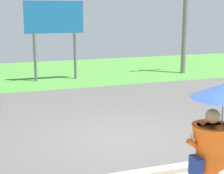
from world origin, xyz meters
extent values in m
cube|color=#565451|center=(0.00, 2.00, -0.05)|extent=(40.00, 8.00, 0.10)
cube|color=#498C37|center=(0.00, 10.00, -0.05)|extent=(40.00, 8.00, 0.10)
cube|color=#B2AD9E|center=(0.00, -2.00, 0.05)|extent=(40.00, 0.24, 0.10)
cone|color=#E55B19|center=(0.10, -3.47, 0.73)|extent=(0.60, 0.60, 1.45)
cylinder|color=#E55B19|center=(0.10, -3.47, 1.12)|extent=(0.44, 0.44, 0.65)
sphere|color=tan|center=(0.10, -3.47, 1.59)|extent=(0.22, 0.22, 0.22)
cylinder|color=#E55B19|center=(-0.16, -3.45, 1.16)|extent=(0.29, 0.08, 0.24)
cylinder|color=gray|center=(0.27, -3.47, 1.62)|extent=(0.02, 0.02, 0.75)
cone|color=#33569E|center=(0.27, -3.47, 1.96)|extent=(0.99, 0.99, 0.22)
cube|color=#B7B7BC|center=(-0.20, -3.42, 1.25)|extent=(0.02, 0.11, 0.16)
cube|color=navy|center=(-0.17, -3.52, 0.85)|extent=(0.12, 0.24, 0.30)
cylinder|color=gray|center=(6.09, 7.70, 3.04)|extent=(0.24, 0.24, 6.08)
cylinder|color=slate|center=(-1.16, 7.97, 1.10)|extent=(0.12, 0.12, 2.20)
cylinder|color=slate|center=(0.64, 7.97, 1.10)|extent=(0.12, 0.12, 2.20)
cube|color=#1E72B2|center=(-0.26, 7.97, 2.80)|extent=(2.60, 0.10, 1.40)
camera|label=1|loc=(-2.91, -7.72, 3.13)|focal=56.58mm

